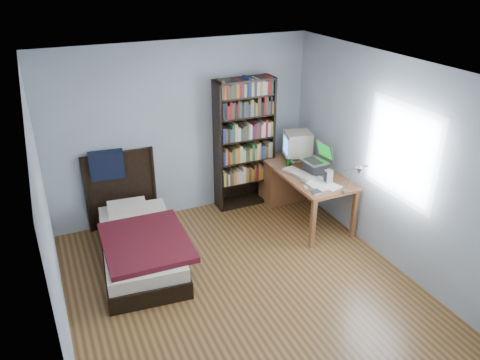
{
  "coord_description": "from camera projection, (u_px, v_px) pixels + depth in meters",
  "views": [
    {
      "loc": [
        -1.81,
        -3.9,
        3.46
      ],
      "look_at": [
        0.23,
        0.62,
        1.09
      ],
      "focal_mm": 35.0,
      "sensor_mm": 36.0,
      "label": 1
    }
  ],
  "objects": [
    {
      "name": "bookshelf",
      "position": [
        244.0,
        144.0,
        6.87
      ],
      "size": [
        0.87,
        0.3,
        1.94
      ],
      "color": "black",
      "rests_on": "floor"
    },
    {
      "name": "keyboard",
      "position": [
        300.0,
        174.0,
        6.46
      ],
      "size": [
        0.32,
        0.54,
        0.05
      ],
      "primitive_type": "cube",
      "rotation": [
        0.0,
        0.07,
        0.25
      ],
      "color": "beige",
      "rests_on": "desk"
    },
    {
      "name": "soda_can",
      "position": [
        289.0,
        162.0,
        6.72
      ],
      "size": [
        0.07,
        0.07,
        0.12
      ],
      "primitive_type": "cylinder",
      "color": "#083A0A",
      "rests_on": "desk"
    },
    {
      "name": "speaker",
      "position": [
        328.0,
        176.0,
        6.23
      ],
      "size": [
        0.09,
        0.09,
        0.18
      ],
      "primitive_type": "cube",
      "rotation": [
        0.0,
        0.0,
        -0.05
      ],
      "color": "#949496",
      "rests_on": "desk"
    },
    {
      "name": "desk_lamp",
      "position": [
        357.0,
        173.0,
        5.49
      ],
      "size": [
        0.21,
        0.45,
        0.54
      ],
      "color": "#99999E",
      "rests_on": "desk"
    },
    {
      "name": "external_drive",
      "position": [
        316.0,
        192.0,
        5.97
      ],
      "size": [
        0.12,
        0.12,
        0.02
      ],
      "primitive_type": "cube",
      "rotation": [
        0.0,
        0.0,
        0.05
      ],
      "color": "#949496",
      "rests_on": "desk"
    },
    {
      "name": "laptop",
      "position": [
        315.0,
        164.0,
        6.51
      ],
      "size": [
        0.36,
        0.36,
        0.42
      ],
      "color": "#2D2D30",
      "rests_on": "desk"
    },
    {
      "name": "phone_silver",
      "position": [
        304.0,
        181.0,
        6.25
      ],
      "size": [
        0.09,
        0.12,
        0.02
      ],
      "primitive_type": "cube",
      "rotation": [
        0.0,
        0.0,
        0.36
      ],
      "color": "#BBBBC0",
      "rests_on": "desk"
    },
    {
      "name": "bed",
      "position": [
        138.0,
        240.0,
        5.85
      ],
      "size": [
        1.1,
        2.04,
        1.16
      ],
      "color": "black",
      "rests_on": "floor"
    },
    {
      "name": "room",
      "position": [
        247.0,
        193.0,
        4.83
      ],
      "size": [
        4.2,
        4.24,
        2.5
      ],
      "color": "#533318",
      "rests_on": "ground"
    },
    {
      "name": "phone_grey",
      "position": [
        306.0,
        187.0,
        6.1
      ],
      "size": [
        0.06,
        0.09,
        0.02
      ],
      "primitive_type": "cube",
      "rotation": [
        0.0,
        0.0,
        -0.25
      ],
      "color": "#949496",
      "rests_on": "desk"
    },
    {
      "name": "mouse",
      "position": [
        292.0,
        162.0,
        6.84
      ],
      "size": [
        0.06,
        0.1,
        0.03
      ],
      "primitive_type": "ellipsoid",
      "color": "silver",
      "rests_on": "desk"
    },
    {
      "name": "desk",
      "position": [
        289.0,
        179.0,
        7.09
      ],
      "size": [
        0.75,
        1.59,
        0.73
      ],
      "color": "brown",
      "rests_on": "floor"
    },
    {
      "name": "crt_monitor",
      "position": [
        297.0,
        144.0,
        6.84
      ],
      "size": [
        0.47,
        0.43,
        0.44
      ],
      "color": "#BEB89E",
      "rests_on": "desk"
    }
  ]
}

